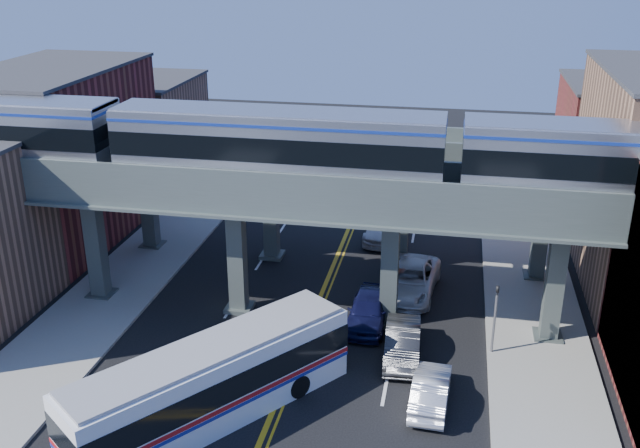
# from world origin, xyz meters

# --- Properties ---
(ground) EXTENTS (120.00, 120.00, 0.00)m
(ground) POSITION_xyz_m (0.00, 0.00, 0.00)
(ground) COLOR black
(ground) RESTS_ON ground
(sidewalk_west) EXTENTS (5.00, 70.00, 0.16)m
(sidewalk_west) POSITION_xyz_m (-11.50, 10.00, 0.08)
(sidewalk_west) COLOR gray
(sidewalk_west) RESTS_ON ground
(sidewalk_east) EXTENTS (5.00, 70.00, 0.16)m
(sidewalk_east) POSITION_xyz_m (11.50, 10.00, 0.08)
(sidewalk_east) COLOR gray
(sidewalk_east) RESTS_ON ground
(building_west_b) EXTENTS (8.00, 14.00, 11.00)m
(building_west_b) POSITION_xyz_m (-18.50, 16.00, 5.50)
(building_west_b) COLOR maroon
(building_west_b) RESTS_ON ground
(building_west_c) EXTENTS (8.00, 10.00, 8.00)m
(building_west_c) POSITION_xyz_m (-18.50, 29.00, 4.00)
(building_west_c) COLOR #9A6C4F
(building_west_c) RESTS_ON ground
(building_east_c) EXTENTS (8.00, 10.00, 9.00)m
(building_east_c) POSITION_xyz_m (18.50, 29.00, 4.50)
(building_east_c) COLOR maroon
(building_east_c) RESTS_ON ground
(mural_panel) EXTENTS (0.10, 9.50, 9.50)m
(mural_panel) POSITION_xyz_m (14.55, 4.00, 4.75)
(mural_panel) COLOR teal
(mural_panel) RESTS_ON ground
(elevated_viaduct_near) EXTENTS (52.00, 3.60, 7.40)m
(elevated_viaduct_near) POSITION_xyz_m (0.00, 8.00, 6.47)
(elevated_viaduct_near) COLOR #434E4A
(elevated_viaduct_near) RESTS_ON ground
(elevated_viaduct_far) EXTENTS (52.00, 3.60, 7.40)m
(elevated_viaduct_far) POSITION_xyz_m (0.00, 15.00, 6.47)
(elevated_viaduct_far) COLOR #434E4A
(elevated_viaduct_far) RESTS_ON ground
(transit_train) EXTENTS (49.73, 3.12, 3.64)m
(transit_train) POSITION_xyz_m (-1.68, 8.00, 9.37)
(transit_train) COLOR black
(transit_train) RESTS_ON elevated_viaduct_near
(stop_sign) EXTENTS (0.76, 0.09, 2.63)m
(stop_sign) POSITION_xyz_m (0.30, 3.00, 1.76)
(stop_sign) COLOR slate
(stop_sign) RESTS_ON ground
(traffic_signal) EXTENTS (0.15, 0.18, 4.10)m
(traffic_signal) POSITION_xyz_m (9.20, 6.00, 2.30)
(traffic_signal) COLOR slate
(traffic_signal) RESTS_ON ground
(transit_bus) EXTENTS (9.90, 11.73, 3.26)m
(transit_bus) POSITION_xyz_m (-2.30, -1.12, 1.67)
(transit_bus) COLOR white
(transit_bus) RESTS_ON ground
(car_lane_a) EXTENTS (2.14, 5.01, 1.69)m
(car_lane_a) POSITION_xyz_m (3.01, 7.78, 0.84)
(car_lane_a) COLOR #10123C
(car_lane_a) RESTS_ON ground
(car_lane_b) EXTENTS (1.87, 4.76, 1.54)m
(car_lane_b) POSITION_xyz_m (5.00, 4.92, 0.77)
(car_lane_b) COLOR #2C2C2E
(car_lane_b) RESTS_ON ground
(car_lane_c) EXTENTS (3.40, 6.38, 1.70)m
(car_lane_c) POSITION_xyz_m (4.85, 11.61, 0.85)
(car_lane_c) COLOR silver
(car_lane_c) RESTS_ON ground
(car_lane_d) EXTENTS (2.62, 5.64, 1.59)m
(car_lane_d) POSITION_xyz_m (2.60, 19.50, 0.80)
(car_lane_d) COLOR silver
(car_lane_d) RESTS_ON ground
(car_parked_curb) EXTENTS (1.72, 4.40, 1.43)m
(car_parked_curb) POSITION_xyz_m (6.50, 1.45, 0.71)
(car_parked_curb) COLOR silver
(car_parked_curb) RESTS_ON ground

